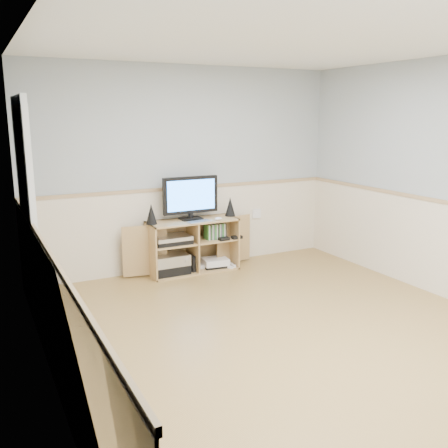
{
  "coord_description": "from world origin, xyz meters",
  "views": [
    {
      "loc": [
        -2.4,
        -3.47,
        1.92
      ],
      "look_at": [
        -0.02,
        1.2,
        0.76
      ],
      "focal_mm": 40.0,
      "sensor_mm": 36.0,
      "label": 1
    }
  ],
  "objects_px": {
    "media_cabinet": "(191,244)",
    "monitor": "(191,196)",
    "game_consoles": "(214,263)",
    "keyboard": "(199,222)"
  },
  "relations": [
    {
      "from": "media_cabinet",
      "to": "monitor",
      "type": "bearing_deg",
      "value": -90.0
    },
    {
      "from": "media_cabinet",
      "to": "game_consoles",
      "type": "distance_m",
      "value": 0.39
    },
    {
      "from": "monitor",
      "to": "keyboard",
      "type": "bearing_deg",
      "value": -81.03
    },
    {
      "from": "media_cabinet",
      "to": "keyboard",
      "type": "xyz_separation_m",
      "value": [
        0.03,
        -0.19,
        0.32
      ]
    },
    {
      "from": "media_cabinet",
      "to": "game_consoles",
      "type": "bearing_deg",
      "value": -12.61
    },
    {
      "from": "media_cabinet",
      "to": "monitor",
      "type": "xyz_separation_m",
      "value": [
        0.0,
        -0.0,
        0.61
      ]
    },
    {
      "from": "monitor",
      "to": "game_consoles",
      "type": "height_order",
      "value": "monitor"
    },
    {
      "from": "media_cabinet",
      "to": "keyboard",
      "type": "bearing_deg",
      "value": -81.17
    },
    {
      "from": "media_cabinet",
      "to": "game_consoles",
      "type": "height_order",
      "value": "media_cabinet"
    },
    {
      "from": "keyboard",
      "to": "game_consoles",
      "type": "bearing_deg",
      "value": 17.38
    }
  ]
}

